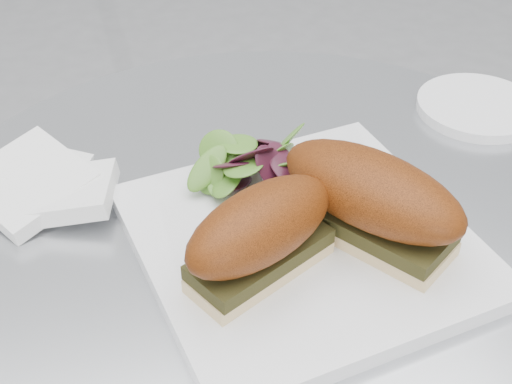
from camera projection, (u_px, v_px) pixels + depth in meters
table at (271, 384)px, 0.82m from camera, size 0.70×0.70×0.73m
plate at (303, 242)px, 0.64m from camera, size 0.33×0.33×0.02m
sandwich_left at (260, 234)px, 0.57m from camera, size 0.16×0.13×0.08m
sandwich_right at (371, 198)px, 0.60m from camera, size 0.16×0.19×0.08m
salad at (246, 163)px, 0.67m from camera, size 0.11×0.11×0.05m
napkin at (52, 196)px, 0.69m from camera, size 0.16×0.16×0.02m
saucer at (478, 107)px, 0.82m from camera, size 0.14×0.14×0.01m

